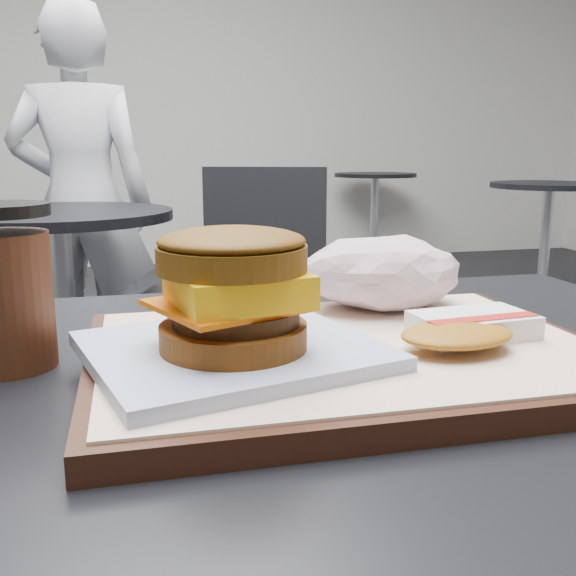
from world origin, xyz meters
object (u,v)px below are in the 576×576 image
(breakfast_sandwich, at_px, (233,305))
(coffee_cup, at_px, (3,293))
(neighbor_chair, at_px, (229,282))
(serving_tray, at_px, (346,355))
(hash_brown, at_px, (466,329))
(patron, at_px, (82,203))
(crumpled_wrapper, at_px, (382,272))
(neighbor_table, at_px, (62,274))

(breakfast_sandwich, bearing_deg, coffee_cup, 151.93)
(breakfast_sandwich, height_order, neighbor_chair, breakfast_sandwich)
(serving_tray, xyz_separation_m, hash_brown, (0.09, -0.02, 0.02))
(hash_brown, bearing_deg, patron, 101.08)
(hash_brown, xyz_separation_m, patron, (-0.42, 2.16, -0.07))
(hash_brown, bearing_deg, coffee_cup, 165.84)
(crumpled_wrapper, height_order, neighbor_chair, neighbor_chair)
(serving_tray, height_order, neighbor_chair, neighbor_chair)
(crumpled_wrapper, xyz_separation_m, neighbor_table, (-0.44, 1.55, -0.27))
(breakfast_sandwich, height_order, patron, patron)
(breakfast_sandwich, xyz_separation_m, coffee_cup, (-0.16, 0.09, -0.00))
(neighbor_chair, height_order, patron, patron)
(neighbor_chair, bearing_deg, hash_brown, -92.02)
(hash_brown, bearing_deg, neighbor_table, 105.45)
(crumpled_wrapper, distance_m, coffee_cup, 0.32)
(crumpled_wrapper, bearing_deg, coffee_cup, -173.48)
(breakfast_sandwich, relative_size, hash_brown, 1.83)
(serving_tray, height_order, neighbor_table, serving_tray)
(neighbor_chair, bearing_deg, serving_tray, -95.15)
(serving_tray, distance_m, hash_brown, 0.09)
(breakfast_sandwich, xyz_separation_m, patron, (-0.25, 2.17, -0.10))
(neighbor_chair, bearing_deg, breakfast_sandwich, -98.18)
(neighbor_table, distance_m, neighbor_chair, 0.52)
(breakfast_sandwich, relative_size, coffee_cup, 1.83)
(serving_tray, xyz_separation_m, crumpled_wrapper, (0.07, 0.10, 0.04))
(serving_tray, bearing_deg, breakfast_sandwich, -166.09)
(serving_tray, relative_size, coffee_cup, 3.07)
(breakfast_sandwich, distance_m, coffee_cup, 0.18)
(serving_tray, relative_size, patron, 0.26)
(hash_brown, relative_size, coffee_cup, 1.00)
(coffee_cup, distance_m, neighbor_table, 1.61)
(serving_tray, distance_m, coffee_cup, 0.26)
(breakfast_sandwich, distance_m, crumpled_wrapper, 0.20)
(breakfast_sandwich, bearing_deg, neighbor_chair, 81.82)
(crumpled_wrapper, relative_size, neighbor_table, 0.20)
(hash_brown, xyz_separation_m, crumpled_wrapper, (-0.02, 0.12, 0.02))
(patron, bearing_deg, crumpled_wrapper, 107.47)
(hash_brown, height_order, patron, patron)
(hash_brown, xyz_separation_m, neighbor_table, (-0.46, 1.67, -0.25))
(crumpled_wrapper, bearing_deg, neighbor_chair, 87.08)
(serving_tray, distance_m, neighbor_chair, 1.63)
(neighbor_chair, bearing_deg, patron, 131.52)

